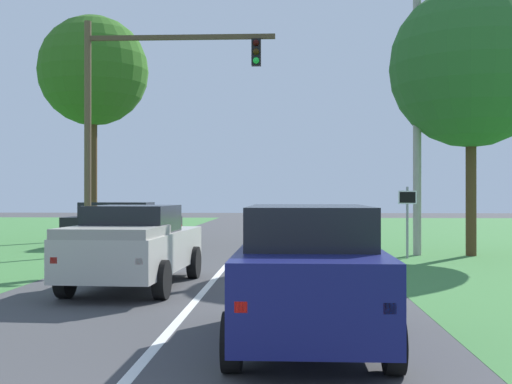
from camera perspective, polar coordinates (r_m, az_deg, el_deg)
name	(u,v)px	position (r m, az deg, el deg)	size (l,w,h in m)	color
ground_plane	(201,294)	(14.29, -4.71, -8.73)	(120.00, 120.00, 0.00)	#424244
red_suv_near	(309,271)	(9.45, 4.57, -6.82)	(2.16, 4.67, 1.96)	navy
pickup_truck_lead	(135,245)	(15.28, -10.39, -4.52)	(2.45, 5.57, 1.87)	#B7B2A8
traffic_light	(134,103)	(23.46, -10.48, 7.53)	(6.62, 0.40, 8.12)	brown
keep_moving_sign	(407,212)	(22.43, 12.88, -1.72)	(0.60, 0.09, 2.37)	gray
oak_tree_right	(471,67)	(24.31, 17.98, 10.19)	(5.57, 5.57, 9.29)	#4C351E
crossing_suv_far	(121,224)	(26.94, -11.50, -2.69)	(4.50, 2.08, 1.80)	black
utility_pole_right	(417,105)	(23.85, 13.67, 7.27)	(0.28, 0.28, 10.42)	#9E998E
extra_tree_1	(93,71)	(32.09, -13.80, 10.04)	(5.06, 5.06, 10.37)	#4C351E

